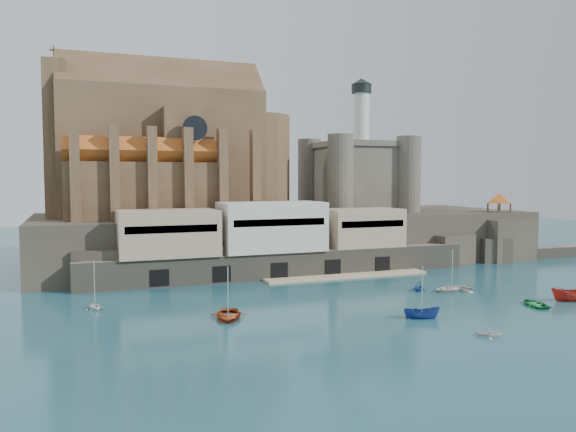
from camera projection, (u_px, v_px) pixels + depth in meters
The scene contains 15 objects.
ground at pixel (391, 298), 80.43m from camera, with size 300.00×300.00×0.00m, color #184450.
promontory at pixel (291, 237), 116.72m from camera, with size 100.00×36.00×10.00m.
quay at pixel (271, 242), 97.90m from camera, with size 70.00×12.00×13.05m.
church at pixel (172, 153), 109.35m from camera, with size 47.00×25.93×30.51m.
castle_keep at pixel (357, 173), 123.20m from camera, with size 21.20×21.20×29.30m.
rock_outcrop at pixel (499, 240), 119.19m from camera, with size 14.50×10.50×8.70m.
pavilion at pixel (499, 199), 118.75m from camera, with size 6.40×6.40×5.40m.
boat_0 at pixel (228, 318), 68.96m from camera, with size 4.71×1.37×6.60m, color #963816.
boat_1 at pixel (489, 337), 60.95m from camera, with size 2.49×1.52×2.88m, color silver.
boat_2 at pixel (422, 318), 68.87m from camera, with size 1.69×1.73×4.48m, color navy.
boat_3 at pixel (535, 305), 75.83m from camera, with size 3.72×1.08×5.21m, color #197932.
boat_4 at pixel (95, 309), 73.54m from camera, with size 2.70×1.65×3.13m, color silver.
boat_5 at pixel (571, 301), 78.48m from camera, with size 2.23×2.29×5.92m, color #AE271A.
boat_6 at pixel (452, 291), 85.38m from camera, with size 4.68×1.36×6.55m, color silver.
boat_7 at pixel (419, 291), 85.84m from camera, with size 2.80×1.71×3.25m, color #244F9D.
Camera 1 is at (-42.20, -68.93, 17.20)m, focal length 35.00 mm.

